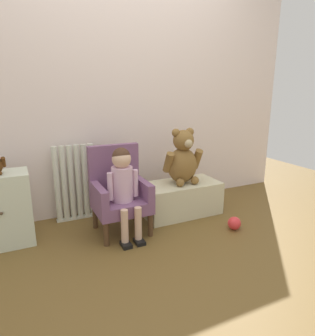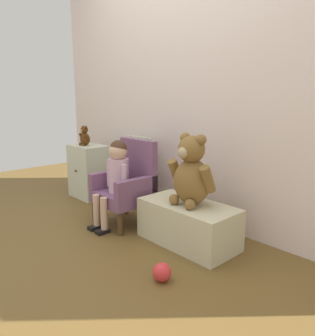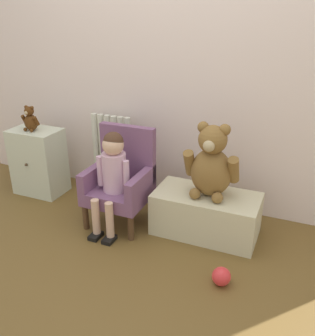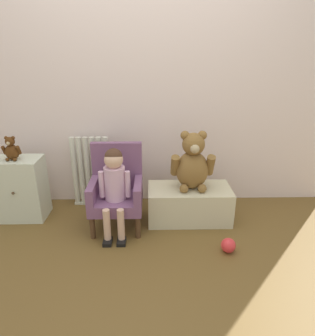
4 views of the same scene
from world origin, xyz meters
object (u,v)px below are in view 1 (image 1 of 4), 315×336
object	(u,v)px
radiator	(75,183)
child_armchair	(119,192)
large_teddy_bear	(183,159)
small_dresser	(2,210)
toy_ball	(234,223)
low_bench	(181,198)
child_figure	(123,180)

from	to	relation	value
radiator	child_armchair	bearing A→B (deg)	-52.62
child_armchair	large_teddy_bear	size ratio (longest dim) A/B	1.39
small_dresser	toy_ball	distance (m)	1.86
child_armchair	low_bench	size ratio (longest dim) A/B	0.98
small_dresser	low_bench	world-z (taller)	small_dresser
radiator	toy_ball	size ratio (longest dim) A/B	6.18
child_figure	radiator	bearing A→B (deg)	120.34
small_dresser	large_teddy_bear	xyz separation A→B (m)	(1.53, -0.06, 0.25)
radiator	large_teddy_bear	size ratio (longest dim) A/B	1.34
low_bench	toy_ball	xyz separation A→B (m)	(0.24, -0.49, -0.10)
child_figure	large_teddy_bear	size ratio (longest dim) A/B	1.41
child_armchair	child_figure	bearing A→B (deg)	-90.00
toy_ball	large_teddy_bear	bearing A→B (deg)	114.44
child_armchair	low_bench	xyz separation A→B (m)	(0.63, 0.07, -0.18)
large_teddy_bear	toy_ball	xyz separation A→B (m)	(0.23, -0.50, -0.48)
radiator	small_dresser	world-z (taller)	radiator
low_bench	toy_ball	size ratio (longest dim) A/B	6.54
small_dresser	low_bench	xyz separation A→B (m)	(1.51, -0.07, -0.13)
child_armchair	toy_ball	size ratio (longest dim) A/B	6.39
child_figure	low_bench	distance (m)	0.73
large_teddy_bear	toy_ball	size ratio (longest dim) A/B	4.60
child_figure	toy_ball	world-z (taller)	child_figure
child_armchair	child_figure	size ratio (longest dim) A/B	0.98
radiator	toy_ball	xyz separation A→B (m)	(1.17, -0.80, -0.29)
large_teddy_bear	low_bench	bearing A→B (deg)	-158.50
small_dresser	low_bench	bearing A→B (deg)	-2.67
radiator	child_figure	xyz separation A→B (m)	(0.29, -0.49, 0.13)
radiator	low_bench	distance (m)	0.99
toy_ball	low_bench	bearing A→B (deg)	116.28
child_armchair	low_bench	distance (m)	0.66
small_dresser	toy_ball	size ratio (longest dim) A/B	5.07
large_teddy_bear	child_armchair	bearing A→B (deg)	-173.24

